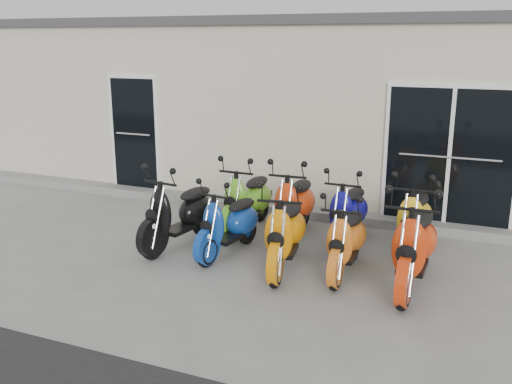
% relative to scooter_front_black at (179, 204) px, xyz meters
% --- Properties ---
extents(ground, '(80.00, 80.00, 0.00)m').
position_rel_scooter_front_black_xyz_m(ground, '(0.91, 0.11, -0.65)').
color(ground, gray).
rests_on(ground, ground).
extents(building, '(14.00, 6.00, 3.20)m').
position_rel_scooter_front_black_xyz_m(building, '(0.91, 5.31, 0.95)').
color(building, beige).
rests_on(building, ground).
extents(roof_cap, '(14.20, 6.20, 0.16)m').
position_rel_scooter_front_black_xyz_m(roof_cap, '(0.91, 5.31, 2.63)').
color(roof_cap, '#3F3F42').
rests_on(roof_cap, building).
extents(front_step, '(14.00, 0.40, 0.15)m').
position_rel_scooter_front_black_xyz_m(front_step, '(0.91, 2.13, -0.58)').
color(front_step, gray).
rests_on(front_step, ground).
extents(door_left, '(1.07, 0.08, 2.22)m').
position_rel_scooter_front_black_xyz_m(door_left, '(-2.29, 2.28, 0.61)').
color(door_left, black).
rests_on(door_left, front_step).
extents(door_right, '(2.02, 0.08, 2.22)m').
position_rel_scooter_front_black_xyz_m(door_right, '(3.51, 2.28, 0.61)').
color(door_right, black).
rests_on(door_right, front_step).
extents(scooter_front_black, '(0.90, 1.84, 1.30)m').
position_rel_scooter_front_black_xyz_m(scooter_front_black, '(0.00, 0.00, 0.00)').
color(scooter_front_black, black).
rests_on(scooter_front_black, ground).
extents(scooter_front_blue, '(0.78, 1.65, 1.17)m').
position_rel_scooter_front_black_xyz_m(scooter_front_blue, '(0.80, -0.01, -0.07)').
color(scooter_front_blue, navy).
rests_on(scooter_front_blue, ground).
extents(scooter_front_orange_a, '(0.90, 1.82, 1.29)m').
position_rel_scooter_front_black_xyz_m(scooter_front_orange_a, '(1.71, -0.22, -0.01)').
color(scooter_front_orange_a, orange).
rests_on(scooter_front_orange_a, ground).
extents(scooter_front_orange_b, '(0.62, 1.60, 1.17)m').
position_rel_scooter_front_black_xyz_m(scooter_front_orange_b, '(2.49, -0.06, -0.06)').
color(scooter_front_orange_b, orange).
rests_on(scooter_front_orange_b, ground).
extents(scooter_front_red, '(0.71, 1.89, 1.39)m').
position_rel_scooter_front_black_xyz_m(scooter_front_red, '(3.36, -0.17, 0.04)').
color(scooter_front_red, red).
rests_on(scooter_front_red, ground).
extents(scooter_back_green, '(0.67, 1.75, 1.28)m').
position_rel_scooter_front_black_xyz_m(scooter_back_green, '(0.62, 1.04, -0.01)').
color(scooter_back_green, '#5FAD22').
rests_on(scooter_back_green, ground).
extents(scooter_back_red, '(0.74, 1.81, 1.31)m').
position_rel_scooter_front_black_xyz_m(scooter_back_red, '(1.41, 1.02, 0.00)').
color(scooter_back_red, red).
rests_on(scooter_back_red, ground).
extents(scooter_back_blue, '(0.63, 1.67, 1.22)m').
position_rel_scooter_front_black_xyz_m(scooter_back_blue, '(2.23, 1.08, -0.04)').
color(scooter_back_blue, navy).
rests_on(scooter_back_blue, ground).
extents(scooter_back_yellow, '(0.64, 1.72, 1.26)m').
position_rel_scooter_front_black_xyz_m(scooter_back_yellow, '(3.19, 1.05, -0.02)').
color(scooter_back_yellow, yellow).
rests_on(scooter_back_yellow, ground).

